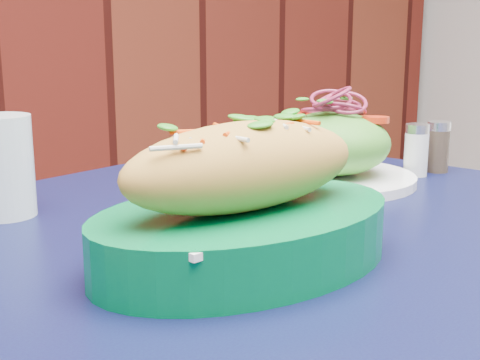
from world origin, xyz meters
TOP-DOWN VIEW (x-y plane):
  - cafe_table at (0.20, 1.20)m, footprint 0.97×0.97m
  - banh_mi_basket at (0.09, 1.15)m, footprint 0.29×0.20m
  - salad_plate at (0.36, 1.34)m, footprint 0.22×0.22m
  - water_glass at (-0.03, 1.42)m, footprint 0.07×0.07m
  - salt_shaker at (0.49, 1.30)m, footprint 0.03×0.03m
  - pepper_shaker at (0.53, 1.30)m, footprint 0.03×0.03m

SIDE VIEW (x-z plane):
  - cafe_table at x=0.20m, z-range 0.29..1.04m
  - salt_shaker at x=0.49m, z-range 0.75..0.82m
  - pepper_shaker at x=0.53m, z-range 0.75..0.82m
  - salad_plate at x=0.36m, z-range 0.73..0.85m
  - banh_mi_basket at x=0.09m, z-range 0.73..0.87m
  - water_glass at x=-0.03m, z-range 0.75..0.86m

